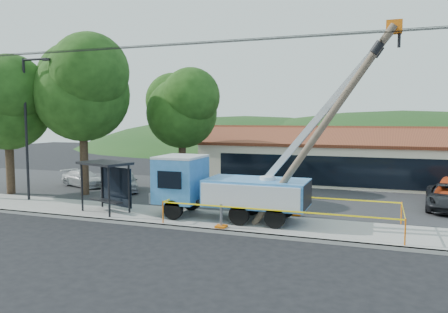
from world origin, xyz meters
TOP-DOWN VIEW (x-y plane):
  - ground at (0.00, 0.00)m, footprint 120.00×120.00m
  - curb at (0.00, 2.10)m, footprint 60.00×0.25m
  - sidewalk at (0.00, 4.00)m, footprint 60.00×4.00m
  - parking_lot at (0.00, 12.00)m, footprint 60.00×12.00m
  - strip_mall at (4.00, 19.98)m, footprint 22.50×8.53m
  - streetlight at (-13.78, 5.00)m, footprint 2.13×0.22m
  - tree_west_near at (-12.00, 8.00)m, footprint 7.56×6.72m
  - tree_west_far at (-17.00, 6.50)m, footprint 6.84×6.08m
  - tree_lot at (-7.00, 13.00)m, footprint 6.30×5.60m
  - hill_west at (-15.00, 55.00)m, footprint 78.40×56.00m
  - hill_center at (10.00, 55.00)m, footprint 89.60×64.00m
  - utility_truck at (-0.43, 4.40)m, footprint 11.98×4.26m
  - leaning_pole at (4.62, 3.73)m, footprint 6.41×1.85m
  - bus_shelter at (-7.18, 3.77)m, footprint 3.27×2.57m
  - caution_tape at (2.50, 4.23)m, footprint 11.14×3.80m
  - car_silver at (-10.12, 10.12)m, footprint 3.61×4.27m
  - car_white at (-14.31, 10.86)m, footprint 4.53×3.00m
  - car_dark at (10.73, 10.96)m, footprint 2.85×5.36m

SIDE VIEW (x-z plane):
  - ground at x=0.00m, z-range 0.00..0.00m
  - hill_west at x=-15.00m, z-range -14.00..14.00m
  - hill_center at x=10.00m, z-range -16.00..16.00m
  - car_silver at x=-10.12m, z-range -0.69..0.69m
  - car_white at x=-14.31m, z-range -0.61..0.61m
  - car_dark at x=10.73m, z-range -0.72..0.72m
  - parking_lot at x=0.00m, z-range 0.00..0.10m
  - curb at x=0.00m, z-range 0.00..0.15m
  - sidewalk at x=0.00m, z-range 0.00..0.15m
  - caution_tape at x=2.50m, z-range 0.41..1.51m
  - utility_truck at x=-0.43m, z-range -2.83..6.57m
  - strip_mall at x=4.00m, z-range -0.46..4.22m
  - bus_shelter at x=-7.18m, z-range 0.81..3.57m
  - leaning_pole at x=4.62m, z-range 0.51..9.83m
  - streetlight at x=-13.78m, z-range 0.80..9.80m
  - tree_lot at x=-7.00m, z-range 1.74..10.68m
  - tree_west_far at x=-17.00m, z-range 1.80..11.28m
  - tree_west_near at x=-12.00m, z-range 2.12..12.92m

